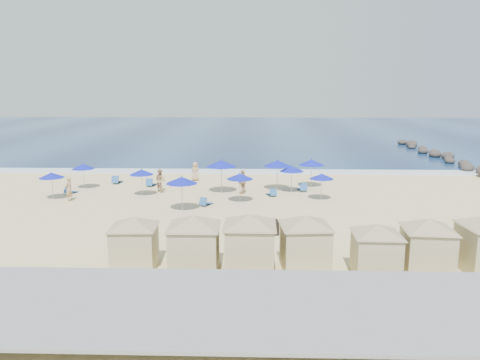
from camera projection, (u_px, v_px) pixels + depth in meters
The scene contains 32 objects.
ground at pixel (215, 215), 30.49m from camera, with size 160.00×160.00×0.00m, color beige.
ocean at pixel (240, 132), 84.38m from camera, with size 160.00×80.00×0.06m, color navy.
surf_line at pixel (228, 172), 45.67m from camera, with size 160.00×2.50×0.08m, color white.
seawall at pixel (185, 297), 17.14m from camera, with size 160.00×6.10×1.22m.
rock_jetty at pixel (439, 155), 54.14m from camera, with size 2.56×26.66×0.96m.
trash_bin at pixel (271, 227), 26.51m from camera, with size 0.78×0.78×0.78m, color black.
cabana_0 at pixel (134, 236), 21.39m from camera, with size 4.23×4.23×2.66m.
cabana_1 at pixel (194, 236), 20.86m from camera, with size 4.62×4.62×2.90m.
cabana_2 at pixel (250, 235), 20.96m from camera, with size 4.69×4.69×2.94m.
cabana_3 at pixel (305, 235), 21.15m from camera, with size 4.47×4.47×2.82m.
cabana_4 at pixel (376, 243), 20.42m from camera, with size 4.18×4.18×2.62m.
cabana_5 at pixel (428, 239), 20.78m from camera, with size 4.39×4.39×2.76m.
umbrella_0 at pixel (83, 166), 37.95m from camera, with size 1.86×1.86×2.12m.
umbrella_1 at pixel (51, 175), 34.32m from camera, with size 1.84×1.84×2.10m.
umbrella_2 at pixel (141, 172), 35.44m from camera, with size 1.87×1.87×2.13m.
umbrella_3 at pixel (221, 164), 36.29m from camera, with size 2.37×2.37×2.70m.
umbrella_4 at pixel (182, 180), 31.10m from camera, with size 2.13×2.13×2.42m.
umbrella_5 at pixel (277, 163), 37.30m from camera, with size 2.22×2.22×2.53m.
umbrella_6 at pixel (240, 176), 33.44m from camera, with size 1.93×1.93×2.20m.
umbrella_7 at pixel (312, 162), 38.43m from camera, with size 2.11×2.11×2.41m.
umbrella_8 at pixel (292, 169), 36.61m from camera, with size 1.91×1.91×2.17m.
umbrella_9 at pixel (322, 176), 34.11m from camera, with size 1.81×1.81×2.06m.
beach_chair_0 at pixel (70, 191), 36.44m from camera, with size 0.93×1.23×0.62m.
beach_chair_1 at pixel (117, 180), 40.26m from camera, with size 0.69×1.38×0.74m.
beach_chair_2 at pixel (151, 183), 39.14m from camera, with size 0.83×1.42×0.74m.
beach_chair_3 at pixel (205, 202), 32.81m from camera, with size 0.98×1.31×0.66m.
beach_chair_4 at pixel (272, 193), 35.66m from camera, with size 0.87×1.26×0.63m.
beach_chair_5 at pixel (303, 188), 37.34m from camera, with size 0.72×1.37×0.72m.
beachgoer_0 at pixel (69, 189), 34.02m from camera, with size 0.65×0.43×1.78m, color tan.
beachgoer_1 at pixel (160, 180), 37.00m from camera, with size 0.89×0.70×1.84m, color tan.
beachgoer_2 at pixel (243, 182), 36.33m from camera, with size 1.10×0.46×1.88m, color tan.
beachgoer_3 at pixel (195, 171), 41.34m from camera, with size 0.82×0.53×1.67m, color tan.
Camera 1 is at (2.47, -29.38, 8.26)m, focal length 35.00 mm.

